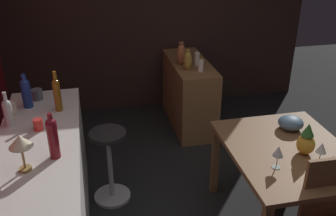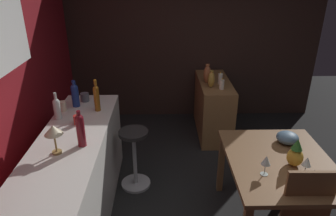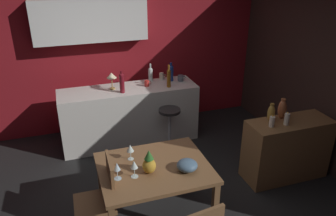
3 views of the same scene
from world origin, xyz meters
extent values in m
cube|color=#33231E|center=(2.55, 0.30, 1.30)|extent=(0.10, 4.40, 2.60)
cube|color=brown|center=(-0.02, -0.46, 0.72)|extent=(1.14, 0.92, 0.04)
cube|color=brown|center=(0.50, -0.05, 0.35)|extent=(0.06, 0.06, 0.70)
cube|color=brown|center=(0.50, -0.87, 0.35)|extent=(0.06, 0.06, 0.70)
cube|color=silver|center=(0.12, 1.42, 0.45)|extent=(2.10, 0.60, 0.90)
cube|color=olive|center=(1.87, -0.17, 0.41)|extent=(1.10, 0.44, 0.82)
cube|color=brown|center=(-0.48, -0.51, 0.71)|extent=(0.04, 0.38, 0.49)
cylinder|color=brown|center=(0.21, -1.06, 0.22)|extent=(0.04, 0.04, 0.44)
cylinder|color=#262323|center=(0.60, 0.90, 0.68)|extent=(0.32, 0.32, 0.04)
cylinder|color=silver|center=(0.60, 0.90, 0.34)|extent=(0.04, 0.04, 0.66)
cylinder|color=silver|center=(0.60, 0.90, 0.01)|extent=(0.34, 0.34, 0.03)
cylinder|color=silver|center=(-0.22, -0.25, 0.74)|extent=(0.06, 0.06, 0.00)
cylinder|color=silver|center=(-0.22, -0.25, 0.79)|extent=(0.01, 0.01, 0.09)
cone|color=silver|center=(-0.22, -0.25, 0.88)|extent=(0.08, 0.08, 0.08)
cylinder|color=silver|center=(-0.42, -0.55, 0.74)|extent=(0.07, 0.07, 0.00)
cylinder|color=silver|center=(-0.42, -0.55, 0.79)|extent=(0.01, 0.01, 0.10)
cone|color=silver|center=(-0.42, -0.55, 0.88)|extent=(0.07, 0.07, 0.08)
cylinder|color=silver|center=(-0.26, -0.57, 0.74)|extent=(0.07, 0.07, 0.00)
cylinder|color=silver|center=(-0.26, -0.57, 0.79)|extent=(0.01, 0.01, 0.10)
cone|color=silver|center=(-0.26, -0.57, 0.88)|extent=(0.07, 0.07, 0.08)
ellipsoid|color=gold|center=(-0.10, -0.54, 0.82)|extent=(0.14, 0.14, 0.16)
cone|color=#2D6B28|center=(-0.10, -0.54, 0.95)|extent=(0.10, 0.10, 0.10)
ellipsoid|color=slate|center=(0.28, -0.62, 0.80)|extent=(0.21, 0.21, 0.11)
cylinder|color=#8C5114|center=(0.72, 1.28, 1.02)|extent=(0.06, 0.06, 0.25)
sphere|color=#8C5114|center=(0.72, 1.28, 1.15)|extent=(0.06, 0.06, 0.06)
cylinder|color=#8C5114|center=(0.72, 1.28, 1.21)|extent=(0.03, 0.03, 0.08)
cylinder|color=navy|center=(0.84, 1.54, 1.01)|extent=(0.08, 0.08, 0.22)
sphere|color=navy|center=(0.84, 1.54, 1.12)|extent=(0.08, 0.08, 0.08)
cylinder|color=navy|center=(0.84, 1.54, 1.17)|extent=(0.04, 0.04, 0.06)
cylinder|color=silver|center=(0.53, 1.65, 0.99)|extent=(0.07, 0.07, 0.18)
sphere|color=silver|center=(0.53, 1.65, 1.08)|extent=(0.07, 0.07, 0.07)
cylinder|color=silver|center=(0.53, 1.65, 1.14)|extent=(0.03, 0.03, 0.08)
cylinder|color=maroon|center=(0.00, 1.28, 1.03)|extent=(0.07, 0.07, 0.26)
sphere|color=maroon|center=(0.00, 1.28, 1.16)|extent=(0.07, 0.07, 0.07)
cylinder|color=maroon|center=(0.00, 1.28, 1.20)|extent=(0.03, 0.03, 0.05)
cylinder|color=#515660|center=(0.98, 1.48, 0.95)|extent=(0.10, 0.10, 0.10)
torus|color=#515660|center=(1.04, 1.48, 0.95)|extent=(0.05, 0.01, 0.05)
cylinder|color=beige|center=(0.72, 1.65, 0.95)|extent=(0.07, 0.07, 0.11)
torus|color=beige|center=(0.76, 1.65, 0.96)|extent=(0.05, 0.01, 0.05)
cylinder|color=red|center=(0.41, 1.42, 0.95)|extent=(0.07, 0.07, 0.09)
torus|color=red|center=(0.46, 1.42, 0.95)|extent=(0.05, 0.01, 0.05)
cylinder|color=#A58447|center=(-0.12, 1.46, 0.91)|extent=(0.08, 0.08, 0.02)
cylinder|color=#A58447|center=(-0.12, 1.46, 1.00)|extent=(0.02, 0.02, 0.16)
cone|color=beige|center=(-0.12, 1.46, 1.12)|extent=(0.15, 0.15, 0.08)
cylinder|color=white|center=(1.55, -0.21, 0.89)|extent=(0.06, 0.06, 0.13)
ellipsoid|color=yellow|center=(1.55, -0.21, 0.96)|extent=(0.01, 0.01, 0.03)
cylinder|color=white|center=(1.75, -0.22, 0.90)|extent=(0.06, 0.06, 0.15)
ellipsoid|color=yellow|center=(1.75, -0.22, 0.98)|extent=(0.01, 0.01, 0.03)
ellipsoid|color=#B26038|center=(1.80, -0.04, 0.95)|extent=(0.11, 0.11, 0.25)
cylinder|color=#B26038|center=(1.80, -0.04, 1.08)|extent=(0.06, 0.06, 0.02)
ellipsoid|color=#B78C38|center=(1.62, -0.07, 0.93)|extent=(0.09, 0.09, 0.22)
cylinder|color=#B78C38|center=(1.62, -0.07, 1.05)|extent=(0.05, 0.05, 0.02)
camera|label=1|loc=(-2.30, 1.00, 2.36)|focal=41.13mm
camera|label=2|loc=(-2.30, 0.59, 2.29)|focal=32.91mm
camera|label=3|loc=(-0.79, -3.21, 2.71)|focal=35.33mm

